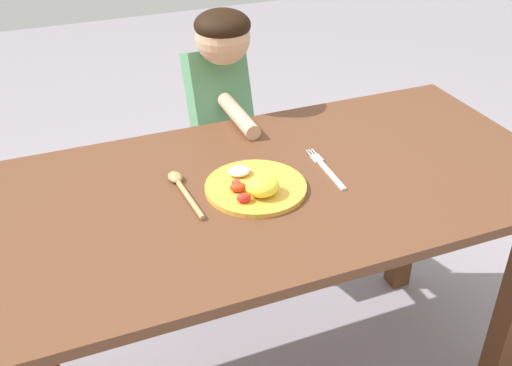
{
  "coord_description": "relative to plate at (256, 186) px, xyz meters",
  "views": [
    {
      "loc": [
        -0.53,
        -1.18,
        1.57
      ],
      "look_at": [
        -0.05,
        -0.02,
        0.78
      ],
      "focal_mm": 42.63,
      "sensor_mm": 36.0,
      "label": 1
    }
  ],
  "objects": [
    {
      "name": "spoon",
      "position": [
        -0.17,
        0.07,
        -0.01
      ],
      "size": [
        0.04,
        0.22,
        0.02
      ],
      "rotation": [
        0.0,
        0.0,
        1.63
      ],
      "color": "tan",
      "rests_on": "dining_table"
    },
    {
      "name": "plate",
      "position": [
        0.0,
        0.0,
        0.0
      ],
      "size": [
        0.25,
        0.25,
        0.06
      ],
      "color": "gold",
      "rests_on": "dining_table"
    },
    {
      "name": "person",
      "position": [
        0.09,
        0.56,
        -0.19
      ],
      "size": [
        0.2,
        0.41,
        1.06
      ],
      "rotation": [
        0.0,
        0.0,
        3.14
      ],
      "color": "#403F5D",
      "rests_on": "ground_plane"
    },
    {
      "name": "dining_table",
      "position": [
        0.06,
        0.02,
        -0.15
      ],
      "size": [
        1.5,
        0.74,
        0.76
      ],
      "color": "brown",
      "rests_on": "ground_plane"
    },
    {
      "name": "fork",
      "position": [
        0.21,
        0.03,
        -0.01
      ],
      "size": [
        0.03,
        0.21,
        0.01
      ],
      "rotation": [
        0.0,
        0.0,
        1.53
      ],
      "color": "silver",
      "rests_on": "dining_table"
    }
  ]
}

